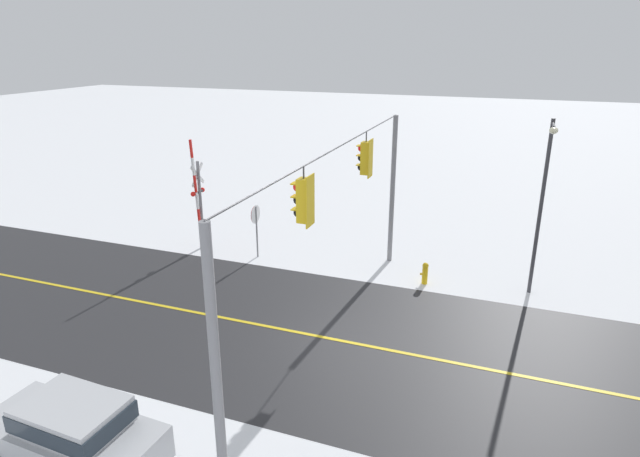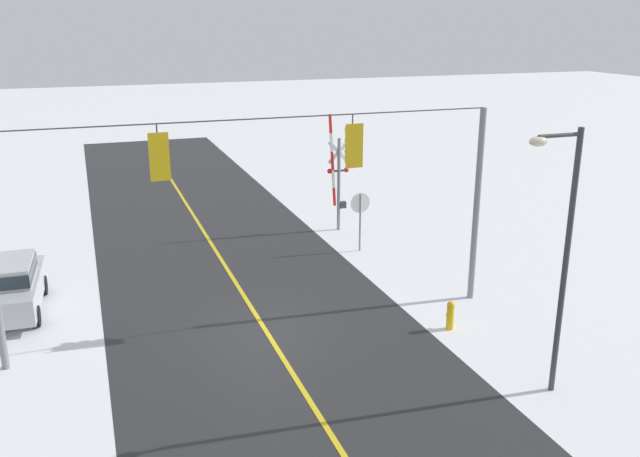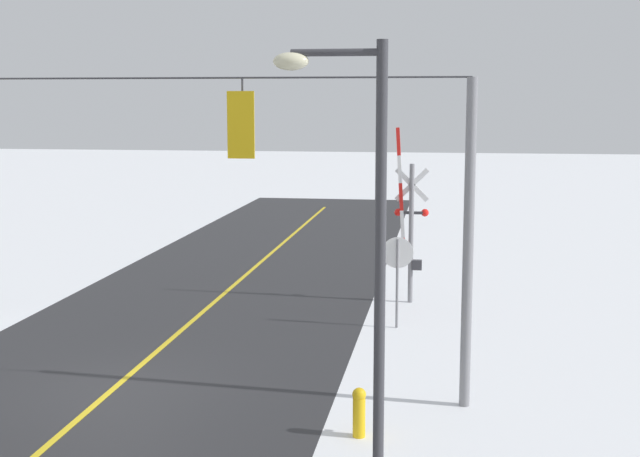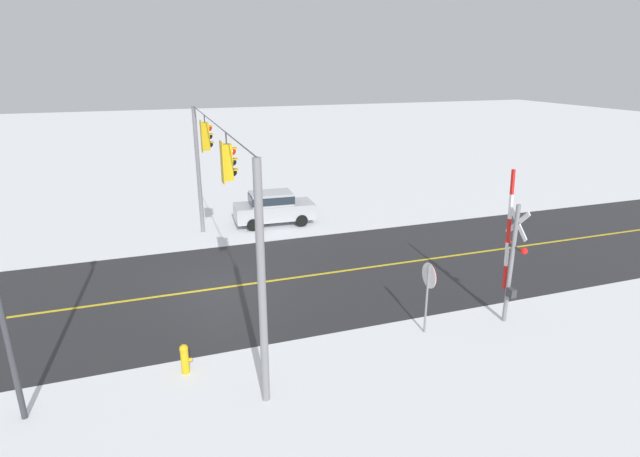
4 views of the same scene
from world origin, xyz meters
name	(u,v)px [view 1 (image 1 of 4)]	position (x,y,z in m)	size (l,w,h in m)	color
ground_plane	(337,340)	(0.00, 0.00, 0.00)	(160.00, 160.00, 0.00)	white
road_asphalt	(540,380)	(0.00, 6.00, 0.00)	(9.00, 80.00, 0.01)	#28282B
lane_centre_line	(540,379)	(0.00, 6.00, 0.01)	(0.14, 72.00, 0.01)	gold
signal_span	(339,219)	(-0.01, -0.01, 4.06)	(14.20, 0.47, 6.22)	gray
stop_sign	(256,220)	(-5.38, -5.54, 1.71)	(0.80, 0.09, 2.35)	gray
railroad_crossing	(199,198)	(-5.55, -8.41, 2.33)	(0.98, 0.31, 5.02)	gray
parked_car_silver	(72,432)	(7.09, -3.69, 0.95)	(1.96, 4.26, 1.74)	#B7BABF
streetlamp_near	(543,194)	(-5.59, 5.68, 3.92)	(1.39, 0.28, 6.50)	#38383D
fire_hydrant	(425,273)	(-5.17, 1.84, 0.47)	(0.24, 0.31, 0.88)	gold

